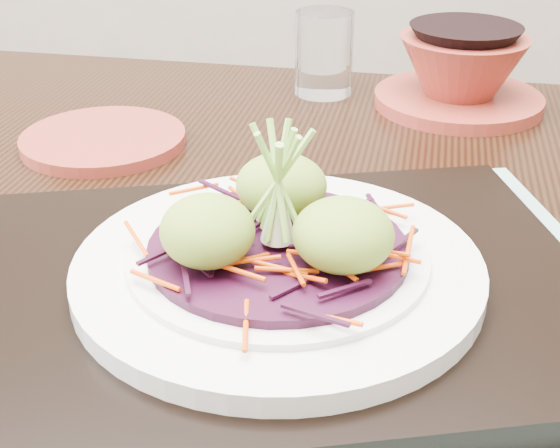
# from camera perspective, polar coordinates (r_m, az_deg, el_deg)

# --- Properties ---
(dining_table) EXTENTS (1.30, 0.96, 0.75)m
(dining_table) POSITION_cam_1_polar(r_m,az_deg,el_deg) (0.62, 3.37, -9.16)
(dining_table) COLOR black
(dining_table) RESTS_ON ground
(placemat) EXTENTS (0.50, 0.43, 0.00)m
(placemat) POSITION_cam_1_polar(r_m,az_deg,el_deg) (0.49, -0.14, -5.86)
(placemat) COLOR gray
(placemat) RESTS_ON dining_table
(serving_tray) EXTENTS (0.43, 0.36, 0.02)m
(serving_tray) POSITION_cam_1_polar(r_m,az_deg,el_deg) (0.48, -0.14, -4.83)
(serving_tray) COLOR black
(serving_tray) RESTS_ON placemat
(white_plate) EXTENTS (0.25, 0.25, 0.02)m
(white_plate) POSITION_cam_1_polar(r_m,az_deg,el_deg) (0.47, -0.14, -3.12)
(white_plate) COLOR silver
(white_plate) RESTS_ON serving_tray
(cabbage_bed) EXTENTS (0.16, 0.16, 0.01)m
(cabbage_bed) POSITION_cam_1_polar(r_m,az_deg,el_deg) (0.47, -0.15, -1.81)
(cabbage_bed) COLOR black
(cabbage_bed) RESTS_ON white_plate
(carrot_julienne) EXTENTS (0.19, 0.19, 0.01)m
(carrot_julienne) POSITION_cam_1_polar(r_m,az_deg,el_deg) (0.46, -0.15, -0.99)
(carrot_julienne) COLOR #D43E03
(carrot_julienne) RESTS_ON cabbage_bed
(guacamole_scoops) EXTENTS (0.14, 0.12, 0.04)m
(guacamole_scoops) POSITION_cam_1_polar(r_m,az_deg,el_deg) (0.46, -0.15, 0.56)
(guacamole_scoops) COLOR olive
(guacamole_scoops) RESTS_ON cabbage_bed
(scallion_garnish) EXTENTS (0.06, 0.06, 0.09)m
(scallion_garnish) POSITION_cam_1_polar(r_m,az_deg,el_deg) (0.45, -0.15, 2.74)
(scallion_garnish) COLOR #85BC4B
(scallion_garnish) RESTS_ON cabbage_bed
(terracotta_side_plate) EXTENTS (0.17, 0.17, 0.01)m
(terracotta_side_plate) POSITION_cam_1_polar(r_m,az_deg,el_deg) (0.74, -12.80, 6.05)
(terracotta_side_plate) COLOR maroon
(terracotta_side_plate) RESTS_ON dining_table
(water_glass) EXTENTS (0.07, 0.07, 0.09)m
(water_glass) POSITION_cam_1_polar(r_m,az_deg,el_deg) (0.84, 3.23, 12.37)
(water_glass) COLOR white
(water_glass) RESTS_ON dining_table
(terracotta_bowl_set) EXTENTS (0.20, 0.20, 0.07)m
(terracotta_bowl_set) POSITION_cam_1_polar(r_m,az_deg,el_deg) (0.83, 13.08, 10.53)
(terracotta_bowl_set) COLOR maroon
(terracotta_bowl_set) RESTS_ON dining_table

